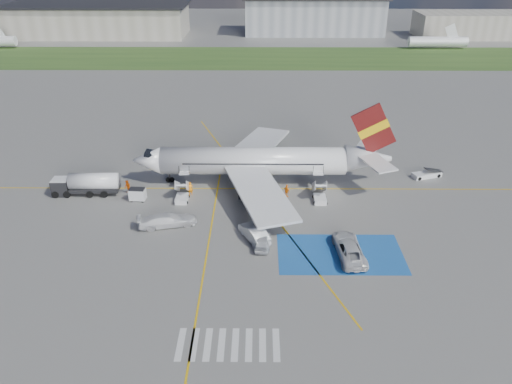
% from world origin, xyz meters
% --- Properties ---
extents(ground, '(400.00, 400.00, 0.00)m').
position_xyz_m(ground, '(0.00, 0.00, 0.00)').
color(ground, '#60605E').
rests_on(ground, ground).
extents(grass_strip, '(400.00, 30.00, 0.01)m').
position_xyz_m(grass_strip, '(0.00, 95.00, 0.01)').
color(grass_strip, '#2D4C1E').
rests_on(grass_strip, ground).
extents(taxiway_line_main, '(120.00, 0.20, 0.01)m').
position_xyz_m(taxiway_line_main, '(0.00, 12.00, 0.01)').
color(taxiway_line_main, gold).
rests_on(taxiway_line_main, ground).
extents(taxiway_line_cross, '(0.20, 60.00, 0.01)m').
position_xyz_m(taxiway_line_cross, '(-5.00, -10.00, 0.01)').
color(taxiway_line_cross, gold).
rests_on(taxiway_line_cross, ground).
extents(taxiway_line_diag, '(20.71, 56.45, 0.01)m').
position_xyz_m(taxiway_line_diag, '(0.00, 12.00, 0.01)').
color(taxiway_line_diag, gold).
rests_on(taxiway_line_diag, ground).
extents(staging_box, '(14.00, 8.00, 0.01)m').
position_xyz_m(staging_box, '(10.00, -4.00, 0.01)').
color(staging_box, '#1A53A1').
rests_on(staging_box, ground).
extents(crosswalk, '(9.00, 4.00, 0.01)m').
position_xyz_m(crosswalk, '(-1.80, -18.00, 0.01)').
color(crosswalk, silver).
rests_on(crosswalk, ground).
extents(terminal_west, '(60.00, 22.00, 10.00)m').
position_xyz_m(terminal_west, '(-55.00, 130.00, 5.00)').
color(terminal_west, gray).
rests_on(terminal_west, ground).
extents(terminal_centre, '(48.00, 18.00, 12.00)m').
position_xyz_m(terminal_centre, '(20.00, 135.00, 6.00)').
color(terminal_centre, gray).
rests_on(terminal_centre, ground).
extents(terminal_east, '(40.00, 16.00, 8.00)m').
position_xyz_m(terminal_east, '(75.00, 128.00, 4.00)').
color(terminal_east, gray).
rests_on(terminal_east, ground).
extents(airliner, '(36.81, 32.95, 11.92)m').
position_xyz_m(airliner, '(1.51, 14.00, 3.39)').
color(airliner, silver).
rests_on(airliner, ground).
extents(airstairs_fwd, '(1.90, 5.20, 3.60)m').
position_xyz_m(airstairs_fwd, '(-9.50, 8.70, 0.62)').
color(airstairs_fwd, silver).
rests_on(airstairs_fwd, ground).
extents(airstairs_aft, '(1.90, 5.20, 3.60)m').
position_xyz_m(airstairs_aft, '(9.00, 8.70, 0.62)').
color(airstairs_aft, silver).
rests_on(airstairs_aft, ground).
extents(fuel_tanker, '(9.05, 2.77, 3.06)m').
position_xyz_m(fuel_tanker, '(-22.81, 10.28, 1.29)').
color(fuel_tanker, black).
rests_on(fuel_tanker, ground).
extents(gpu_cart, '(2.19, 1.49, 1.75)m').
position_xyz_m(gpu_cart, '(-15.44, 8.46, 0.79)').
color(gpu_cart, silver).
rests_on(gpu_cart, ground).
extents(belt_loader, '(4.82, 2.84, 1.39)m').
position_xyz_m(belt_loader, '(25.59, 15.97, 0.35)').
color(belt_loader, silver).
rests_on(belt_loader, ground).
extents(car_silver_a, '(2.13, 4.46, 1.47)m').
position_xyz_m(car_silver_a, '(1.29, -2.50, 0.74)').
color(car_silver_a, '#B4B6BB').
rests_on(car_silver_a, ground).
extents(car_silver_b, '(4.02, 5.47, 1.72)m').
position_xyz_m(car_silver_b, '(0.29, -1.04, 0.86)').
color(car_silver_b, '#AFB2B6').
rests_on(car_silver_b, ground).
extents(van_white_a, '(3.11, 6.02, 2.19)m').
position_xyz_m(van_white_a, '(10.89, -4.16, 1.09)').
color(van_white_a, silver).
rests_on(van_white_a, ground).
extents(van_white_b, '(5.79, 3.38, 2.13)m').
position_xyz_m(van_white_b, '(-10.35, 1.93, 1.06)').
color(van_white_b, silver).
rests_on(van_white_b, ground).
extents(crew_fwd, '(0.83, 0.70, 1.93)m').
position_xyz_m(crew_fwd, '(-8.52, 10.04, 0.97)').
color(crew_fwd, orange).
rests_on(crew_fwd, ground).
extents(crew_nose, '(1.18, 1.22, 1.98)m').
position_xyz_m(crew_nose, '(-17.23, 10.39, 0.99)').
color(crew_nose, '#E45A0C').
rests_on(crew_nose, ground).
extents(crew_aft, '(1.05, 1.07, 1.81)m').
position_xyz_m(crew_aft, '(4.60, 9.59, 0.90)').
color(crew_aft, orange).
rests_on(crew_aft, ground).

